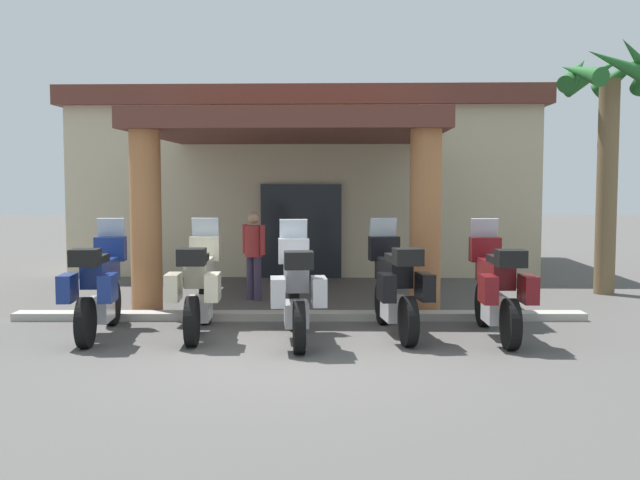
% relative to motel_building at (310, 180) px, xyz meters
% --- Properties ---
extents(ground_plane, '(80.00, 80.00, 0.00)m').
position_rel_motel_building_xyz_m(ground_plane, '(-0.09, -10.21, -2.20)').
color(ground_plane, '#514F4C').
extents(motel_building, '(11.30, 11.22, 4.30)m').
position_rel_motel_building_xyz_m(motel_building, '(0.00, 0.00, 0.00)').
color(motel_building, beige).
rests_on(motel_building, ground_plane).
extents(motorcycle_blue, '(0.72, 2.21, 1.61)m').
position_rel_motel_building_xyz_m(motorcycle_blue, '(-2.74, -9.07, -1.50)').
color(motorcycle_blue, black).
rests_on(motorcycle_blue, ground_plane).
extents(motorcycle_cream, '(0.72, 2.21, 1.61)m').
position_rel_motel_building_xyz_m(motorcycle_cream, '(-1.36, -8.99, -1.50)').
color(motorcycle_cream, black).
rests_on(motorcycle_cream, ground_plane).
extents(motorcycle_silver, '(0.73, 2.21, 1.61)m').
position_rel_motel_building_xyz_m(motorcycle_silver, '(0.01, -9.40, -1.50)').
color(motorcycle_silver, black).
rests_on(motorcycle_silver, ground_plane).
extents(motorcycle_black, '(0.78, 2.21, 1.61)m').
position_rel_motel_building_xyz_m(motorcycle_black, '(1.39, -8.99, -1.50)').
color(motorcycle_black, black).
rests_on(motorcycle_black, ground_plane).
extents(motorcycle_maroon, '(0.70, 2.21, 1.61)m').
position_rel_motel_building_xyz_m(motorcycle_maroon, '(2.77, -9.18, -1.50)').
color(motorcycle_maroon, black).
rests_on(motorcycle_maroon, ground_plane).
extents(pedestrian, '(0.44, 0.36, 1.61)m').
position_rel_motel_building_xyz_m(pedestrian, '(-0.87, -5.90, -1.28)').
color(pedestrian, '#3F334C').
rests_on(pedestrian, ground_plane).
extents(palm_tree_near_portico, '(2.09, 2.07, 4.82)m').
position_rel_motel_building_xyz_m(palm_tree_near_portico, '(5.82, -5.12, 1.31)').
color(palm_tree_near_portico, brown).
rests_on(palm_tree_near_portico, ground_plane).
extents(curb_strip, '(8.89, 0.36, 0.12)m').
position_rel_motel_building_xyz_m(curb_strip, '(0.01, -7.83, -2.14)').
color(curb_strip, '#ADA89E').
rests_on(curb_strip, ground_plane).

